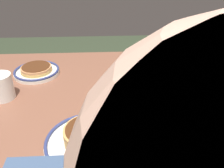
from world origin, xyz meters
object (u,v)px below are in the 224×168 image
Objects in this scene: plate_center_pancakes at (88,139)px; plate_far_companion at (155,70)px; coffee_mug at (0,87)px; drinking_glass at (187,75)px; plate_near_main at (37,71)px; cell_phone at (169,124)px.

plate_center_pancakes is 1.18× the size of plate_far_companion.
coffee_mug is 0.73m from drinking_glass.
plate_far_companion is 0.67m from coffee_mug.
cell_phone is (-0.52, 0.39, -0.01)m from plate_near_main.
plate_center_pancakes is at bearing 37.64° from drinking_glass.
drinking_glass is 0.26m from cell_phone.
plate_near_main is 1.40× the size of drinking_glass.
coffee_mug reaches higher than cell_phone.
coffee_mug is (0.64, 0.19, 0.04)m from plate_far_companion.
plate_far_companion is 1.47× the size of drinking_glass.
plate_center_pancakes is 1.78× the size of cell_phone.
plate_near_main is 1.43× the size of cell_phone.
plate_far_companion is at bearing -163.83° from coffee_mug.
coffee_mug is at bearing 66.79° from plate_near_main.
plate_far_companion is (-0.55, 0.02, -0.00)m from plate_near_main.
plate_center_pancakes reaches higher than cell_phone.
drinking_glass is at bearing 119.35° from plate_far_companion.
plate_near_main is at bearing -61.81° from plate_center_pancakes.
cell_phone is at bearing -163.12° from plate_center_pancakes.
coffee_mug reaches higher than plate_near_main.
plate_near_main is 0.81× the size of plate_center_pancakes.
drinking_glass reaches higher than cell_phone.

